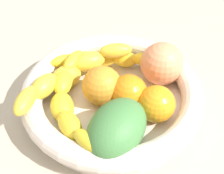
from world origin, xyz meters
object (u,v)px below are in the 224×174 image
at_px(banana_draped_right, 69,75).
at_px(peach_blush, 162,64).
at_px(orange_mid_left, 102,84).
at_px(orange_mid_right, 129,93).
at_px(orange_front, 156,104).
at_px(mango_green, 115,128).
at_px(banana_draped_left, 114,59).
at_px(fruit_bowl, 112,95).
at_px(banana_arching_top, 69,102).

relative_size(banana_draped_right, peach_blush, 2.63).
relative_size(orange_mid_left, orange_mid_right, 1.09).
bearing_deg(banana_draped_right, orange_front, 61.27).
relative_size(banana_draped_right, orange_mid_left, 2.98).
relative_size(orange_front, mango_green, 0.54).
height_order(banana_draped_right, orange_mid_right, same).
relative_size(banana_draped_right, mango_green, 1.81).
bearing_deg(banana_draped_left, fruit_bowl, -7.44).
bearing_deg(orange_front, orange_mid_right, -123.09).
relative_size(banana_draped_left, orange_mid_right, 3.85).
relative_size(fruit_bowl, banana_arching_top, 1.30).
height_order(orange_mid_left, orange_mid_right, orange_mid_left).
bearing_deg(banana_arching_top, banana_draped_right, -179.42).
xyz_separation_m(banana_arching_top, orange_mid_left, (-0.03, 0.06, 0.01)).
bearing_deg(banana_draped_left, peach_blush, 66.23).
bearing_deg(banana_draped_right, orange_mid_right, 63.21).
distance_m(fruit_bowl, orange_mid_left, 0.03).
xyz_separation_m(orange_front, orange_mid_right, (-0.03, -0.04, 0.00)).
bearing_deg(orange_mid_right, banana_draped_right, -116.79).
relative_size(fruit_bowl, orange_front, 5.11).
bearing_deg(banana_arching_top, orange_mid_left, 120.29).
bearing_deg(fruit_bowl, orange_front, 56.75).
xyz_separation_m(orange_front, mango_green, (0.05, -0.07, 0.01)).
relative_size(orange_mid_right, mango_green, 0.56).
bearing_deg(orange_mid_right, orange_mid_left, -117.40).
bearing_deg(orange_front, orange_mid_left, -120.28).
distance_m(orange_front, orange_mid_left, 0.10).
xyz_separation_m(banana_arching_top, peach_blush, (-0.07, 0.16, 0.01)).
relative_size(banana_draped_left, orange_front, 3.95).
height_order(banana_draped_right, orange_front, banana_draped_right).
xyz_separation_m(fruit_bowl, orange_mid_left, (-0.00, -0.02, 0.02)).
distance_m(peach_blush, mango_green, 0.17).
distance_m(banana_draped_left, orange_mid_right, 0.10).
bearing_deg(orange_mid_right, mango_green, -21.31).
distance_m(banana_draped_right, orange_mid_right, 0.11).
xyz_separation_m(orange_front, peach_blush, (-0.09, 0.02, 0.01)).
relative_size(fruit_bowl, mango_green, 2.78).
xyz_separation_m(banana_arching_top, orange_front, (0.02, 0.14, 0.00)).
bearing_deg(peach_blush, banana_draped_left, -113.77).
bearing_deg(orange_front, mango_green, -56.00).
relative_size(orange_front, peach_blush, 0.79).
distance_m(orange_mid_left, orange_mid_right, 0.05).
bearing_deg(mango_green, banana_draped_right, -150.71).
distance_m(banana_draped_right, mango_green, 0.14).
height_order(fruit_bowl, orange_mid_left, orange_mid_left).
xyz_separation_m(banana_draped_left, banana_arching_top, (0.11, -0.08, 0.00)).
relative_size(banana_arching_top, orange_mid_left, 3.54).
bearing_deg(banana_draped_right, banana_arching_top, 0.58).
height_order(orange_mid_right, mango_green, mango_green).
height_order(banana_arching_top, orange_front, orange_front).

